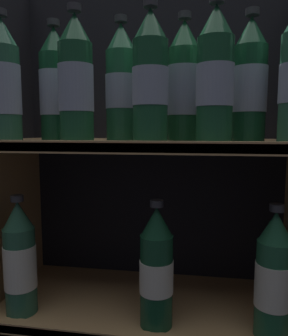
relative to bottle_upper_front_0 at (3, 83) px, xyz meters
name	(u,v)px	position (x,y,z in m)	size (l,w,h in m)	color
fridge_back_wall	(156,167)	(0.29, 0.26, -0.20)	(0.76, 0.02, 1.01)	black
fridge_side_left	(2,172)	(-0.08, 0.10, -0.20)	(0.02, 0.35, 1.01)	black
shelf_lower	(146,314)	(0.29, 0.09, -0.54)	(0.72, 0.31, 0.20)	tan
shelf_upper	(147,205)	(0.29, 0.09, -0.27)	(0.72, 0.31, 0.59)	tan
bottle_upper_front_0	(3,83)	(0.00, 0.00, 0.00)	(0.07, 0.07, 0.27)	#285B42
bottle_upper_front_1	(76,81)	(0.16, 0.00, 0.00)	(0.07, 0.07, 0.27)	#194C2D
bottle_upper_front_2	(150,79)	(0.32, 0.00, 0.00)	(0.07, 0.07, 0.27)	#194C2D
bottle_upper_front_3	(215,78)	(0.44, 0.00, 0.00)	(0.07, 0.07, 0.27)	#194C2D
bottle_upper_back_0	(55,87)	(0.08, 0.08, 0.00)	(0.07, 0.07, 0.27)	#144228
bottle_upper_back_1	(121,85)	(0.24, 0.08, 0.00)	(0.07, 0.07, 0.27)	#1E5638
bottle_upper_back_2	(184,85)	(0.38, 0.08, 0.00)	(0.07, 0.07, 0.27)	#194C2D
bottle_upper_back_3	(250,83)	(0.52, 0.08, 0.00)	(0.07, 0.07, 0.27)	#144228
bottle_lower_front_0	(20,260)	(0.02, 0.00, -0.39)	(0.07, 0.07, 0.27)	#285B42
bottle_lower_front_1	(156,269)	(0.33, 0.00, -0.39)	(0.07, 0.07, 0.27)	#144228
bottle_lower_front_2	(273,278)	(0.56, 0.00, -0.39)	(0.07, 0.07, 0.27)	#1E5638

